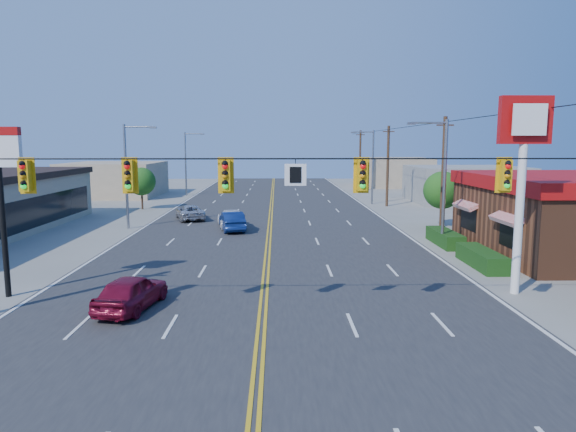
{
  "coord_description": "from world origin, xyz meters",
  "views": [
    {
      "loc": [
        0.55,
        -17.63,
        6.49
      ],
      "look_at": [
        1.23,
        12.98,
        2.2
      ],
      "focal_mm": 32.0,
      "sensor_mm": 36.0,
      "label": 1
    }
  ],
  "objects_px": {
    "signal_span": "(257,191)",
    "car_magenta": "(132,293)",
    "car_silver": "(190,213)",
    "car_blue": "(232,222)",
    "car_white": "(232,219)",
    "kfc_pylon": "(523,155)"
  },
  "relations": [
    {
      "from": "signal_span",
      "to": "car_magenta",
      "type": "xyz_separation_m",
      "value": [
        -5.04,
        2.0,
        -4.19
      ]
    },
    {
      "from": "kfc_pylon",
      "to": "car_silver",
      "type": "relative_size",
      "value": 1.87
    },
    {
      "from": "kfc_pylon",
      "to": "car_silver",
      "type": "bearing_deg",
      "value": 128.82
    },
    {
      "from": "signal_span",
      "to": "car_blue",
      "type": "bearing_deg",
      "value": 97.47
    },
    {
      "from": "car_silver",
      "to": "car_blue",
      "type": "bearing_deg",
      "value": 108.69
    },
    {
      "from": "kfc_pylon",
      "to": "car_white",
      "type": "relative_size",
      "value": 1.78
    },
    {
      "from": "signal_span",
      "to": "car_white",
      "type": "relative_size",
      "value": 5.09
    },
    {
      "from": "kfc_pylon",
      "to": "car_white",
      "type": "height_order",
      "value": "kfc_pylon"
    },
    {
      "from": "signal_span",
      "to": "car_silver",
      "type": "distance_m",
      "value": 27.44
    },
    {
      "from": "signal_span",
      "to": "car_white",
      "type": "xyz_separation_m",
      "value": [
        -2.87,
        22.11,
        -4.19
      ]
    },
    {
      "from": "car_magenta",
      "to": "car_white",
      "type": "bearing_deg",
      "value": -85.54
    },
    {
      "from": "car_white",
      "to": "car_silver",
      "type": "distance_m",
      "value": 5.7
    },
    {
      "from": "signal_span",
      "to": "car_silver",
      "type": "height_order",
      "value": "signal_span"
    },
    {
      "from": "car_magenta",
      "to": "car_blue",
      "type": "xyz_separation_m",
      "value": [
        2.35,
        18.5,
        0.03
      ]
    },
    {
      "from": "car_blue",
      "to": "car_white",
      "type": "relative_size",
      "value": 0.92
    },
    {
      "from": "signal_span",
      "to": "kfc_pylon",
      "type": "height_order",
      "value": "signal_span"
    },
    {
      "from": "car_white",
      "to": "car_blue",
      "type": "bearing_deg",
      "value": 85.72
    },
    {
      "from": "kfc_pylon",
      "to": "car_magenta",
      "type": "height_order",
      "value": "kfc_pylon"
    },
    {
      "from": "car_magenta",
      "to": "car_blue",
      "type": "distance_m",
      "value": 18.65
    },
    {
      "from": "car_blue",
      "to": "car_white",
      "type": "distance_m",
      "value": 1.62
    },
    {
      "from": "signal_span",
      "to": "car_magenta",
      "type": "relative_size",
      "value": 5.98
    },
    {
      "from": "kfc_pylon",
      "to": "signal_span",
      "type": "bearing_deg",
      "value": -160.22
    }
  ]
}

